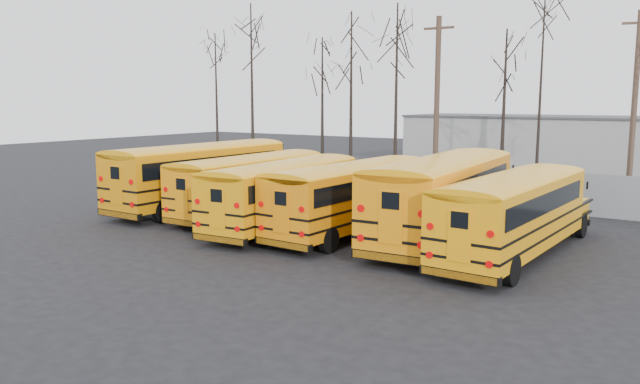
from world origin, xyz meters
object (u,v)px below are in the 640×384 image
Objects in this scene: bus_a at (204,170)px; bus_f at (516,208)px; bus_b at (252,180)px; bus_d at (355,192)px; utility_pole_right at (635,103)px; bus_c at (287,188)px; bus_e at (445,191)px; utility_pole_left at (437,103)px.

bus_a reaches higher than bus_f.
bus_f is at bearing -6.12° from bus_b.
bus_d is 18.78m from utility_pole_right.
bus_c is at bearing -132.74° from utility_pole_right.
bus_a is 23.46m from utility_pole_right.
bus_d is at bearing -126.19° from utility_pole_right.
bus_f is at bearing -24.26° from bus_e.
bus_e is at bearing 0.40° from bus_a.
bus_f is 1.05× the size of utility_pole_right.
bus_e is 3.22m from bus_f.
utility_pole_right reaches higher than bus_c.
utility_pole_right is (9.94, 3.77, 0.01)m from utility_pole_left.
utility_pole_right reaches higher than bus_b.
bus_b is 6.03m from bus_d.
utility_pole_left is (-5.66, 12.14, 3.26)m from bus_e.
utility_pole_left reaches higher than bus_f.
bus_a is 12.74m from bus_e.
bus_e reaches higher than bus_f.
bus_a is 1.17× the size of utility_pole_right.
utility_pole_left is 10.63m from utility_pole_right.
bus_d is at bearing -171.22° from bus_e.
bus_b is 9.51m from bus_e.
bus_b is 12.56m from bus_f.
bus_e is 1.18× the size of utility_pole_left.
bus_e is (9.50, 0.05, 0.25)m from bus_b.
bus_d reaches higher than bus_c.
utility_pole_left reaches higher than bus_b.
utility_pole_right is (7.80, 16.72, 3.49)m from bus_d.
utility_pole_right reaches higher than bus_d.
bus_b is (3.24, -0.15, -0.24)m from bus_a.
bus_a reaches higher than bus_d.
bus_b is 1.02× the size of utility_pole_right.
bus_b is 1.02× the size of utility_pole_left.
bus_d is 0.88× the size of bus_e.
utility_pole_left is at bearing 71.20° from bus_b.
bus_f is (6.54, -0.30, 0.01)m from bus_d.
bus_b is 13.25m from utility_pole_left.
utility_pole_right reaches higher than bus_e.
bus_e is (12.74, -0.10, 0.01)m from bus_a.
bus_f is (12.52, -1.06, 0.03)m from bus_b.
utility_pole_left is at bearing 110.83° from bus_e.
bus_c is at bearing -170.97° from bus_e.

